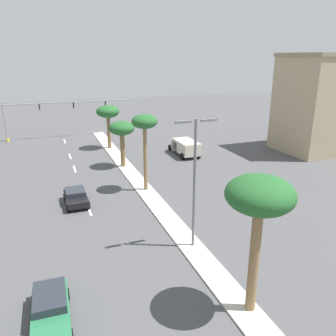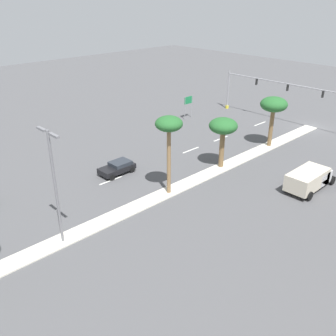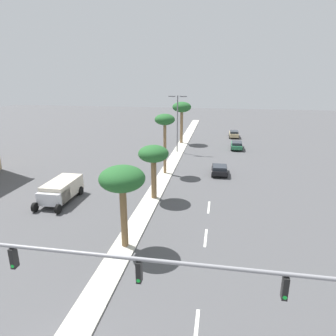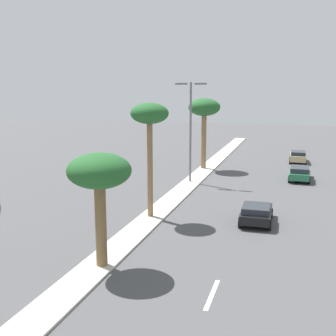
{
  "view_description": "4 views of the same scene",
  "coord_description": "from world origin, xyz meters",
  "px_view_note": "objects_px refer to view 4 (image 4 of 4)",
  "views": [
    {
      "loc": [
        9.1,
        59.73,
        13.14
      ],
      "look_at": [
        -2.64,
        28.31,
        2.02
      ],
      "focal_mm": 36.45,
      "sensor_mm": 36.0,
      "label": 1
    },
    {
      "loc": [
        -23.57,
        50.95,
        17.87
      ],
      "look_at": [
        -1.84,
        30.36,
        3.86
      ],
      "focal_mm": 40.47,
      "sensor_mm": 36.0,
      "label": 2
    },
    {
      "loc": [
        6.65,
        -8.25,
        12.45
      ],
      "look_at": [
        0.73,
        26.02,
        1.62
      ],
      "focal_mm": 32.17,
      "sensor_mm": 36.0,
      "label": 3
    },
    {
      "loc": [
        8.99,
        2.54,
        8.67
      ],
      "look_at": [
        1.09,
        28.8,
        3.5
      ],
      "focal_mm": 44.85,
      "sensor_mm": 36.0,
      "label": 4
    }
  ],
  "objects_px": {
    "sedan_tan_inboard": "(298,156)",
    "sedan_green_outboard": "(300,173)",
    "sedan_black_center": "(256,213)",
    "palm_tree_center": "(99,175)",
    "palm_tree_leading": "(150,119)",
    "palm_tree_mid": "(204,110)",
    "street_lamp_right": "(191,124)"
  },
  "relations": [
    {
      "from": "palm_tree_center",
      "to": "sedan_black_center",
      "type": "distance_m",
      "value": 12.09
    },
    {
      "from": "sedan_black_center",
      "to": "sedan_tan_inboard",
      "type": "distance_m",
      "value": 25.11
    },
    {
      "from": "palm_tree_mid",
      "to": "sedan_black_center",
      "type": "bearing_deg",
      "value": -67.53
    },
    {
      "from": "palm_tree_mid",
      "to": "palm_tree_center",
      "type": "bearing_deg",
      "value": -88.72
    },
    {
      "from": "street_lamp_right",
      "to": "palm_tree_leading",
      "type": "bearing_deg",
      "value": -89.85
    },
    {
      "from": "street_lamp_right",
      "to": "palm_tree_mid",
      "type": "bearing_deg",
      "value": 91.66
    },
    {
      "from": "palm_tree_leading",
      "to": "sedan_tan_inboard",
      "type": "xyz_separation_m",
      "value": [
        9.75,
        25.86,
        -5.98
      ]
    },
    {
      "from": "palm_tree_center",
      "to": "palm_tree_leading",
      "type": "relative_size",
      "value": 0.73
    },
    {
      "from": "sedan_green_outboard",
      "to": "palm_tree_leading",
      "type": "bearing_deg",
      "value": -122.4
    },
    {
      "from": "street_lamp_right",
      "to": "sedan_green_outboard",
      "type": "bearing_deg",
      "value": 22.27
    },
    {
      "from": "palm_tree_mid",
      "to": "sedan_tan_inboard",
      "type": "distance_m",
      "value": 13.67
    },
    {
      "from": "palm_tree_center",
      "to": "sedan_black_center",
      "type": "relative_size",
      "value": 1.44
    },
    {
      "from": "palm_tree_center",
      "to": "sedan_black_center",
      "type": "xyz_separation_m",
      "value": [
        6.67,
        9.26,
        -3.97
      ]
    },
    {
      "from": "sedan_tan_inboard",
      "to": "sedan_green_outboard",
      "type": "height_order",
      "value": "sedan_tan_inboard"
    },
    {
      "from": "sedan_tan_inboard",
      "to": "palm_tree_mid",
      "type": "bearing_deg",
      "value": -143.5
    },
    {
      "from": "palm_tree_mid",
      "to": "street_lamp_right",
      "type": "relative_size",
      "value": 0.83
    },
    {
      "from": "street_lamp_right",
      "to": "sedan_green_outboard",
      "type": "height_order",
      "value": "street_lamp_right"
    },
    {
      "from": "sedan_tan_inboard",
      "to": "sedan_green_outboard",
      "type": "relative_size",
      "value": 0.94
    },
    {
      "from": "street_lamp_right",
      "to": "sedan_tan_inboard",
      "type": "height_order",
      "value": "street_lamp_right"
    },
    {
      "from": "palm_tree_mid",
      "to": "sedan_tan_inboard",
      "type": "relative_size",
      "value": 1.74
    },
    {
      "from": "palm_tree_leading",
      "to": "street_lamp_right",
      "type": "xyz_separation_m",
      "value": [
        -0.03,
        11.49,
        -1.22
      ]
    },
    {
      "from": "sedan_black_center",
      "to": "palm_tree_mid",
      "type": "bearing_deg",
      "value": 112.47
    },
    {
      "from": "sedan_green_outboard",
      "to": "sedan_tan_inboard",
      "type": "bearing_deg",
      "value": 90.65
    },
    {
      "from": "palm_tree_center",
      "to": "sedan_green_outboard",
      "type": "xyz_separation_m",
      "value": [
        9.49,
        23.91,
        -3.93
      ]
    },
    {
      "from": "palm_tree_center",
      "to": "palm_tree_mid",
      "type": "distance_m",
      "value": 26.91
    },
    {
      "from": "palm_tree_center",
      "to": "street_lamp_right",
      "type": "bearing_deg",
      "value": 91.15
    },
    {
      "from": "palm_tree_leading",
      "to": "sedan_green_outboard",
      "type": "distance_m",
      "value": 19.37
    },
    {
      "from": "sedan_black_center",
      "to": "sedan_green_outboard",
      "type": "xyz_separation_m",
      "value": [
        2.82,
        14.64,
        0.04
      ]
    },
    {
      "from": "palm_tree_center",
      "to": "street_lamp_right",
      "type": "xyz_separation_m",
      "value": [
        -0.4,
        19.85,
        0.86
      ]
    },
    {
      "from": "palm_tree_center",
      "to": "palm_tree_leading",
      "type": "xyz_separation_m",
      "value": [
        -0.37,
        8.36,
        2.08
      ]
    },
    {
      "from": "palm_tree_leading",
      "to": "palm_tree_mid",
      "type": "bearing_deg",
      "value": 90.72
    },
    {
      "from": "palm_tree_center",
      "to": "sedan_black_center",
      "type": "bearing_deg",
      "value": 54.24
    }
  ]
}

